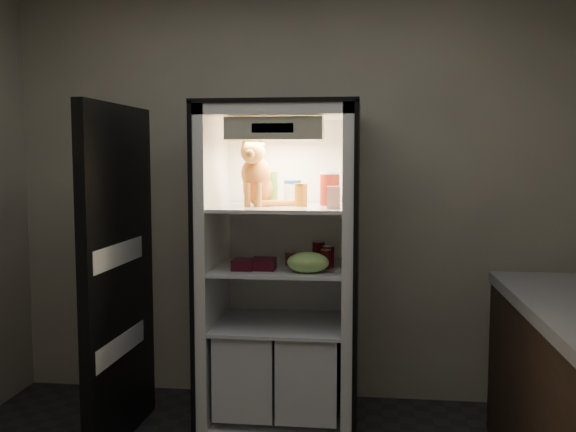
{
  "coord_description": "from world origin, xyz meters",
  "views": [
    {
      "loc": [
        0.48,
        -2.31,
        1.57
      ],
      "look_at": [
        0.05,
        1.32,
        1.23
      ],
      "focal_mm": 40.0,
      "sensor_mm": 36.0,
      "label": 1
    }
  ],
  "objects_px": {
    "condiment_jar": "(290,258)",
    "cream_carton": "(334,197)",
    "berry_box_right": "(264,264)",
    "tabby_cat": "(258,179)",
    "soda_can_c": "(326,259)",
    "mayo_tub": "(292,192)",
    "pepper_jar": "(330,188)",
    "parmesan_shaker": "(271,188)",
    "salsa_jar": "(301,195)",
    "soda_can_b": "(328,256)",
    "grape_bag": "(308,262)",
    "refrigerator": "(282,289)",
    "soda_can_a": "(319,253)",
    "berry_box_left": "(243,265)"
  },
  "relations": [
    {
      "from": "berry_box_right",
      "to": "soda_can_c",
      "type": "bearing_deg",
      "value": 11.77
    },
    {
      "from": "parmesan_shaker",
      "to": "soda_can_b",
      "type": "relative_size",
      "value": 1.61
    },
    {
      "from": "soda_can_b",
      "to": "soda_can_c",
      "type": "distance_m",
      "value": 0.06
    },
    {
      "from": "refrigerator",
      "to": "berry_box_left",
      "type": "distance_m",
      "value": 0.33
    },
    {
      "from": "salsa_jar",
      "to": "pepper_jar",
      "type": "bearing_deg",
      "value": 33.51
    },
    {
      "from": "parmesan_shaker",
      "to": "salsa_jar",
      "type": "height_order",
      "value": "parmesan_shaker"
    },
    {
      "from": "tabby_cat",
      "to": "soda_can_a",
      "type": "bearing_deg",
      "value": 17.25
    },
    {
      "from": "refrigerator",
      "to": "parmesan_shaker",
      "type": "xyz_separation_m",
      "value": [
        -0.06,
        -0.03,
        0.6
      ]
    },
    {
      "from": "berry_box_right",
      "to": "tabby_cat",
      "type": "bearing_deg",
      "value": 110.51
    },
    {
      "from": "soda_can_b",
      "to": "berry_box_left",
      "type": "bearing_deg",
      "value": -161.95
    },
    {
      "from": "refrigerator",
      "to": "salsa_jar",
      "type": "height_order",
      "value": "refrigerator"
    },
    {
      "from": "condiment_jar",
      "to": "grape_bag",
      "type": "relative_size",
      "value": 0.37
    },
    {
      "from": "pepper_jar",
      "to": "soda_can_c",
      "type": "distance_m",
      "value": 0.41
    },
    {
      "from": "parmesan_shaker",
      "to": "berry_box_right",
      "type": "distance_m",
      "value": 0.44
    },
    {
      "from": "cream_carton",
      "to": "berry_box_right",
      "type": "relative_size",
      "value": 0.93
    },
    {
      "from": "refrigerator",
      "to": "mayo_tub",
      "type": "height_order",
      "value": "refrigerator"
    },
    {
      "from": "pepper_jar",
      "to": "berry_box_left",
      "type": "distance_m",
      "value": 0.67
    },
    {
      "from": "mayo_tub",
      "to": "condiment_jar",
      "type": "distance_m",
      "value": 0.39
    },
    {
      "from": "mayo_tub",
      "to": "soda_can_a",
      "type": "bearing_deg",
      "value": -13.81
    },
    {
      "from": "soda_can_b",
      "to": "soda_can_a",
      "type": "bearing_deg",
      "value": 127.51
    },
    {
      "from": "condiment_jar",
      "to": "mayo_tub",
      "type": "bearing_deg",
      "value": 88.75
    },
    {
      "from": "pepper_jar",
      "to": "cream_carton",
      "type": "distance_m",
      "value": 0.23
    },
    {
      "from": "tabby_cat",
      "to": "mayo_tub",
      "type": "distance_m",
      "value": 0.23
    },
    {
      "from": "parmesan_shaker",
      "to": "berry_box_right",
      "type": "relative_size",
      "value": 1.52
    },
    {
      "from": "condiment_jar",
      "to": "cream_carton",
      "type": "bearing_deg",
      "value": -36.25
    },
    {
      "from": "mayo_tub",
      "to": "berry_box_right",
      "type": "relative_size",
      "value": 1.1
    },
    {
      "from": "refrigerator",
      "to": "salsa_jar",
      "type": "bearing_deg",
      "value": -35.89
    },
    {
      "from": "pepper_jar",
      "to": "mayo_tub",
      "type": "bearing_deg",
      "value": 167.5
    },
    {
      "from": "cream_carton",
      "to": "berry_box_right",
      "type": "height_order",
      "value": "cream_carton"
    },
    {
      "from": "cream_carton",
      "to": "soda_can_b",
      "type": "distance_m",
      "value": 0.38
    },
    {
      "from": "tabby_cat",
      "to": "grape_bag",
      "type": "xyz_separation_m",
      "value": [
        0.31,
        -0.21,
        -0.45
      ]
    },
    {
      "from": "mayo_tub",
      "to": "soda_can_a",
      "type": "distance_m",
      "value": 0.39
    },
    {
      "from": "mayo_tub",
      "to": "pepper_jar",
      "type": "relative_size",
      "value": 0.73
    },
    {
      "from": "salsa_jar",
      "to": "soda_can_a",
      "type": "bearing_deg",
      "value": 50.61
    },
    {
      "from": "berry_box_right",
      "to": "condiment_jar",
      "type": "bearing_deg",
      "value": 50.88
    },
    {
      "from": "cream_carton",
      "to": "grape_bag",
      "type": "height_order",
      "value": "cream_carton"
    },
    {
      "from": "grape_bag",
      "to": "berry_box_left",
      "type": "distance_m",
      "value": 0.37
    },
    {
      "from": "mayo_tub",
      "to": "berry_box_right",
      "type": "xyz_separation_m",
      "value": [
        -0.13,
        -0.25,
        -0.39
      ]
    },
    {
      "from": "soda_can_c",
      "to": "grape_bag",
      "type": "height_order",
      "value": "grape_bag"
    },
    {
      "from": "parmesan_shaker",
      "to": "pepper_jar",
      "type": "relative_size",
      "value": 1.01
    },
    {
      "from": "grape_bag",
      "to": "mayo_tub",
      "type": "bearing_deg",
      "value": 110.87
    },
    {
      "from": "tabby_cat",
      "to": "soda_can_a",
      "type": "distance_m",
      "value": 0.56
    },
    {
      "from": "pepper_jar",
      "to": "soda_can_b",
      "type": "bearing_deg",
      "value": -90.8
    },
    {
      "from": "tabby_cat",
      "to": "soda_can_c",
      "type": "xyz_separation_m",
      "value": [
        0.39,
        -0.07,
        -0.45
      ]
    },
    {
      "from": "cream_carton",
      "to": "condiment_jar",
      "type": "distance_m",
      "value": 0.49
    },
    {
      "from": "soda_can_a",
      "to": "soda_can_c",
      "type": "distance_m",
      "value": 0.15
    },
    {
      "from": "cream_carton",
      "to": "soda_can_a",
      "type": "xyz_separation_m",
      "value": [
        -0.1,
        0.24,
        -0.34
      ]
    },
    {
      "from": "pepper_jar",
      "to": "grape_bag",
      "type": "bearing_deg",
      "value": -110.61
    },
    {
      "from": "refrigerator",
      "to": "cream_carton",
      "type": "relative_size",
      "value": 15.55
    },
    {
      "from": "salsa_jar",
      "to": "cream_carton",
      "type": "height_order",
      "value": "salsa_jar"
    }
  ]
}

